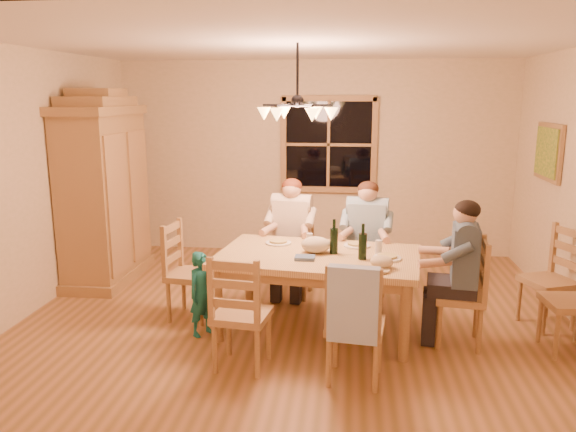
# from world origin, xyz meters

# --- Properties ---
(floor) EXTENTS (5.50, 5.50, 0.00)m
(floor) POSITION_xyz_m (0.00, 0.00, 0.00)
(floor) COLOR olive
(floor) RESTS_ON ground
(ceiling) EXTENTS (5.50, 5.00, 0.02)m
(ceiling) POSITION_xyz_m (0.00, 0.00, 2.70)
(ceiling) COLOR white
(ceiling) RESTS_ON wall_back
(wall_back) EXTENTS (5.50, 0.02, 2.70)m
(wall_back) POSITION_xyz_m (0.00, 2.50, 1.35)
(wall_back) COLOR beige
(wall_back) RESTS_ON floor
(wall_left) EXTENTS (0.02, 5.00, 2.70)m
(wall_left) POSITION_xyz_m (-2.75, 0.00, 1.35)
(wall_left) COLOR beige
(wall_left) RESTS_ON floor
(window) EXTENTS (1.30, 0.06, 1.30)m
(window) POSITION_xyz_m (0.20, 2.47, 1.55)
(window) COLOR black
(window) RESTS_ON wall_back
(painting) EXTENTS (0.06, 0.78, 0.64)m
(painting) POSITION_xyz_m (2.71, 1.20, 1.60)
(painting) COLOR olive
(painting) RESTS_ON wall_right
(chandelier) EXTENTS (0.77, 0.68, 0.71)m
(chandelier) POSITION_xyz_m (-0.00, 0.00, 2.08)
(chandelier) COLOR black
(chandelier) RESTS_ON ceiling
(armoire) EXTENTS (0.66, 1.40, 2.30)m
(armoire) POSITION_xyz_m (-2.42, 0.98, 1.06)
(armoire) COLOR olive
(armoire) RESTS_ON floor
(dining_table) EXTENTS (2.00, 1.37, 0.76)m
(dining_table) POSITION_xyz_m (0.23, -0.29, 0.66)
(dining_table) COLOR #AD7F4D
(dining_table) RESTS_ON floor
(chair_far_left) EXTENTS (0.49, 0.47, 0.99)m
(chair_far_left) POSITION_xyz_m (-0.12, 0.64, 0.30)
(chair_far_left) COLOR #9C7145
(chair_far_left) RESTS_ON floor
(chair_far_right) EXTENTS (0.49, 0.47, 0.99)m
(chair_far_right) POSITION_xyz_m (0.70, 0.54, 0.30)
(chair_far_right) COLOR #9C7145
(chair_far_right) RESTS_ON floor
(chair_near_left) EXTENTS (0.49, 0.47, 0.99)m
(chair_near_left) POSITION_xyz_m (-0.35, -1.11, 0.30)
(chair_near_left) COLOR #9C7145
(chair_near_left) RESTS_ON floor
(chair_near_right) EXTENTS (0.49, 0.47, 0.99)m
(chair_near_right) POSITION_xyz_m (0.58, -1.23, 0.30)
(chair_near_right) COLOR #9C7145
(chair_near_right) RESTS_ON floor
(chair_end_left) EXTENTS (0.47, 0.49, 0.99)m
(chair_end_left) POSITION_xyz_m (-1.06, -0.13, 0.30)
(chair_end_left) COLOR #9C7145
(chair_end_left) RESTS_ON floor
(chair_end_right) EXTENTS (0.47, 0.49, 0.99)m
(chair_end_right) POSITION_xyz_m (1.52, -0.46, 0.30)
(chair_end_right) COLOR #9C7145
(chair_end_right) RESTS_ON floor
(adult_woman) EXTENTS (0.43, 0.46, 0.87)m
(adult_woman) POSITION_xyz_m (-0.12, 0.64, 0.84)
(adult_woman) COLOR beige
(adult_woman) RESTS_ON floor
(adult_plaid_man) EXTENTS (0.43, 0.46, 0.87)m
(adult_plaid_man) POSITION_xyz_m (0.70, 0.54, 0.84)
(adult_plaid_man) COLOR teal
(adult_plaid_man) RESTS_ON floor
(adult_slate_man) EXTENTS (0.46, 0.43, 0.87)m
(adult_slate_man) POSITION_xyz_m (1.52, -0.46, 0.84)
(adult_slate_man) COLOR #44596E
(adult_slate_man) RESTS_ON floor
(towel) EXTENTS (0.39, 0.15, 0.58)m
(towel) POSITION_xyz_m (0.56, -1.42, 0.70)
(towel) COLOR #9AB0D1
(towel) RESTS_ON chair_near_right
(wine_bottle_a) EXTENTS (0.08, 0.08, 0.33)m
(wine_bottle_a) POSITION_xyz_m (0.37, -0.26, 0.93)
(wine_bottle_a) COLOR black
(wine_bottle_a) RESTS_ON dining_table
(wine_bottle_b) EXTENTS (0.08, 0.08, 0.33)m
(wine_bottle_b) POSITION_xyz_m (0.64, -0.42, 0.93)
(wine_bottle_b) COLOR black
(wine_bottle_b) RESTS_ON dining_table
(plate_woman) EXTENTS (0.26, 0.26, 0.02)m
(plate_woman) POSITION_xyz_m (-0.19, 0.03, 0.77)
(plate_woman) COLOR white
(plate_woman) RESTS_ON dining_table
(plate_plaid) EXTENTS (0.26, 0.26, 0.02)m
(plate_plaid) POSITION_xyz_m (0.59, 0.02, 0.77)
(plate_plaid) COLOR white
(plate_plaid) RESTS_ON dining_table
(plate_slate) EXTENTS (0.26, 0.26, 0.02)m
(plate_slate) POSITION_xyz_m (0.87, -0.39, 0.77)
(plate_slate) COLOR white
(plate_slate) RESTS_ON dining_table
(wine_glass_a) EXTENTS (0.06, 0.06, 0.14)m
(wine_glass_a) POSITION_xyz_m (0.13, -0.06, 0.83)
(wine_glass_a) COLOR silver
(wine_glass_a) RESTS_ON dining_table
(wine_glass_b) EXTENTS (0.06, 0.06, 0.14)m
(wine_glass_b) POSITION_xyz_m (0.79, -0.26, 0.83)
(wine_glass_b) COLOR silver
(wine_glass_b) RESTS_ON dining_table
(cap) EXTENTS (0.20, 0.20, 0.11)m
(cap) POSITION_xyz_m (0.80, -0.67, 0.82)
(cap) COLOR tan
(cap) RESTS_ON dining_table
(napkin) EXTENTS (0.20, 0.16, 0.03)m
(napkin) POSITION_xyz_m (0.12, -0.48, 0.78)
(napkin) COLOR #465D82
(napkin) RESTS_ON dining_table
(cloth_bundle) EXTENTS (0.28, 0.22, 0.15)m
(cloth_bundle) POSITION_xyz_m (0.20, -0.25, 0.84)
(cloth_bundle) COLOR tan
(cloth_bundle) RESTS_ON dining_table
(child) EXTENTS (0.33, 0.35, 0.81)m
(child) POSITION_xyz_m (-0.84, -0.52, 0.40)
(child) COLOR #197072
(child) RESTS_ON floor
(chair_spare_front) EXTENTS (0.45, 0.47, 0.99)m
(chair_spare_front) POSITION_xyz_m (2.45, -0.51, 0.30)
(chair_spare_front) COLOR #9C7145
(chair_spare_front) RESTS_ON floor
(chair_spare_back) EXTENTS (0.56, 0.57, 0.99)m
(chair_spare_back) POSITION_xyz_m (2.45, 0.06, 0.30)
(chair_spare_back) COLOR #9C7145
(chair_spare_back) RESTS_ON floor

